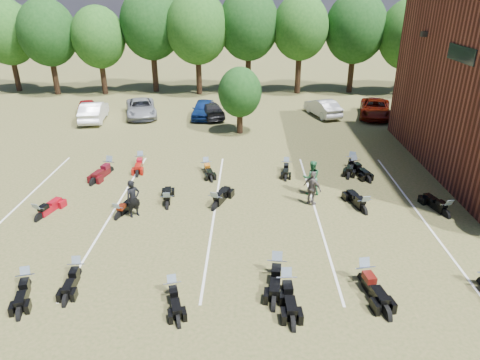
{
  "coord_description": "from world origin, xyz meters",
  "views": [
    {
      "loc": [
        -1.39,
        -15.71,
        10.05
      ],
      "look_at": [
        -1.76,
        4.0,
        1.2
      ],
      "focal_mm": 32.0,
      "sensor_mm": 36.0,
      "label": 1
    }
  ],
  "objects_px": {
    "person_grey": "(312,188)",
    "motorcycle_3": "(286,292)",
    "motorcycle_0": "(78,276)",
    "car_0": "(87,109)",
    "motorcycle_7": "(40,219)",
    "car_4": "(203,109)",
    "person_black": "(133,199)",
    "motorcycle_14": "(110,172)",
    "person_green": "(311,178)"
  },
  "relations": [
    {
      "from": "person_green",
      "to": "motorcycle_7",
      "type": "bearing_deg",
      "value": 7.73
    },
    {
      "from": "motorcycle_0",
      "to": "motorcycle_3",
      "type": "height_order",
      "value": "motorcycle_3"
    },
    {
      "from": "motorcycle_0",
      "to": "motorcycle_14",
      "type": "bearing_deg",
      "value": 95.46
    },
    {
      "from": "person_black",
      "to": "car_4",
      "type": "bearing_deg",
      "value": 46.9
    },
    {
      "from": "person_green",
      "to": "motorcycle_0",
      "type": "xyz_separation_m",
      "value": [
        -9.82,
        -7.39,
        -0.94
      ]
    },
    {
      "from": "motorcycle_3",
      "to": "motorcycle_7",
      "type": "height_order",
      "value": "motorcycle_3"
    },
    {
      "from": "motorcycle_14",
      "to": "motorcycle_3",
      "type": "bearing_deg",
      "value": -34.81
    },
    {
      "from": "car_4",
      "to": "person_grey",
      "type": "relative_size",
      "value": 2.35
    },
    {
      "from": "motorcycle_7",
      "to": "motorcycle_0",
      "type": "bearing_deg",
      "value": 143.99
    },
    {
      "from": "person_green",
      "to": "motorcycle_14",
      "type": "distance_m",
      "value": 11.98
    },
    {
      "from": "person_grey",
      "to": "motorcycle_3",
      "type": "height_order",
      "value": "person_grey"
    },
    {
      "from": "car_0",
      "to": "person_green",
      "type": "height_order",
      "value": "person_green"
    },
    {
      "from": "car_4",
      "to": "person_green",
      "type": "xyz_separation_m",
      "value": [
        7.16,
        -14.75,
        0.22
      ]
    },
    {
      "from": "motorcycle_7",
      "to": "car_4",
      "type": "bearing_deg",
      "value": -93.23
    },
    {
      "from": "person_black",
      "to": "motorcycle_0",
      "type": "xyz_separation_m",
      "value": [
        -1.02,
        -4.79,
        -0.92
      ]
    },
    {
      "from": "person_green",
      "to": "motorcycle_3",
      "type": "height_order",
      "value": "person_green"
    },
    {
      "from": "motorcycle_0",
      "to": "motorcycle_7",
      "type": "xyz_separation_m",
      "value": [
        -3.44,
        4.36,
        0.0
      ]
    },
    {
      "from": "motorcycle_0",
      "to": "car_0",
      "type": "bearing_deg",
      "value": 103.47
    },
    {
      "from": "motorcycle_3",
      "to": "motorcycle_7",
      "type": "relative_size",
      "value": 1.07
    },
    {
      "from": "person_black",
      "to": "motorcycle_14",
      "type": "xyz_separation_m",
      "value": [
        -2.83,
        5.34,
        -0.92
      ]
    },
    {
      "from": "car_4",
      "to": "car_0",
      "type": "bearing_deg",
      "value": -179.24
    },
    {
      "from": "person_black",
      "to": "motorcycle_7",
      "type": "height_order",
      "value": "person_black"
    },
    {
      "from": "person_green",
      "to": "motorcycle_7",
      "type": "height_order",
      "value": "person_green"
    },
    {
      "from": "car_0",
      "to": "motorcycle_0",
      "type": "relative_size",
      "value": 1.87
    },
    {
      "from": "motorcycle_7",
      "to": "motorcycle_14",
      "type": "relative_size",
      "value": 0.9
    },
    {
      "from": "car_4",
      "to": "person_black",
      "type": "distance_m",
      "value": 17.42
    },
    {
      "from": "car_0",
      "to": "motorcycle_3",
      "type": "distance_m",
      "value": 27.64
    },
    {
      "from": "person_black",
      "to": "person_green",
      "type": "relative_size",
      "value": 0.98
    },
    {
      "from": "car_4",
      "to": "motorcycle_0",
      "type": "distance_m",
      "value": 22.3
    },
    {
      "from": "car_4",
      "to": "person_black",
      "type": "relative_size",
      "value": 2.3
    },
    {
      "from": "person_green",
      "to": "person_grey",
      "type": "relative_size",
      "value": 1.04
    },
    {
      "from": "person_grey",
      "to": "motorcycle_14",
      "type": "xyz_separation_m",
      "value": [
        -11.51,
        3.96,
        -0.91
      ]
    },
    {
      "from": "person_green",
      "to": "motorcycle_3",
      "type": "bearing_deg",
      "value": 71.42
    },
    {
      "from": "motorcycle_3",
      "to": "motorcycle_7",
      "type": "xyz_separation_m",
      "value": [
        -11.31,
        5.12,
        0.0
      ]
    },
    {
      "from": "car_0",
      "to": "person_grey",
      "type": "relative_size",
      "value": 2.15
    },
    {
      "from": "person_green",
      "to": "motorcycle_7",
      "type": "xyz_separation_m",
      "value": [
        -13.26,
        -3.03,
        -0.94
      ]
    },
    {
      "from": "car_4",
      "to": "motorcycle_0",
      "type": "bearing_deg",
      "value": -94.97
    },
    {
      "from": "motorcycle_7",
      "to": "motorcycle_14",
      "type": "height_order",
      "value": "motorcycle_14"
    },
    {
      "from": "person_grey",
      "to": "motorcycle_0",
      "type": "height_order",
      "value": "person_grey"
    },
    {
      "from": "person_black",
      "to": "motorcycle_0",
      "type": "distance_m",
      "value": 4.99
    },
    {
      "from": "car_0",
      "to": "person_green",
      "type": "distance_m",
      "value": 22.73
    },
    {
      "from": "person_green",
      "to": "person_grey",
      "type": "xyz_separation_m",
      "value": [
        -0.11,
        -1.22,
        -0.04
      ]
    },
    {
      "from": "car_4",
      "to": "motorcycle_7",
      "type": "distance_m",
      "value": 18.81
    },
    {
      "from": "motorcycle_0",
      "to": "motorcycle_3",
      "type": "bearing_deg",
      "value": -10.18
    },
    {
      "from": "motorcycle_3",
      "to": "person_green",
      "type": "bearing_deg",
      "value": 73.96
    },
    {
      "from": "person_black",
      "to": "motorcycle_7",
      "type": "bearing_deg",
      "value": 147.9
    },
    {
      "from": "person_green",
      "to": "motorcycle_14",
      "type": "bearing_deg",
      "value": -18.42
    },
    {
      "from": "motorcycle_0",
      "to": "motorcycle_7",
      "type": "bearing_deg",
      "value": 123.63
    },
    {
      "from": "car_0",
      "to": "motorcycle_7",
      "type": "relative_size",
      "value": 1.75
    },
    {
      "from": "person_black",
      "to": "person_grey",
      "type": "distance_m",
      "value": 8.79
    }
  ]
}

